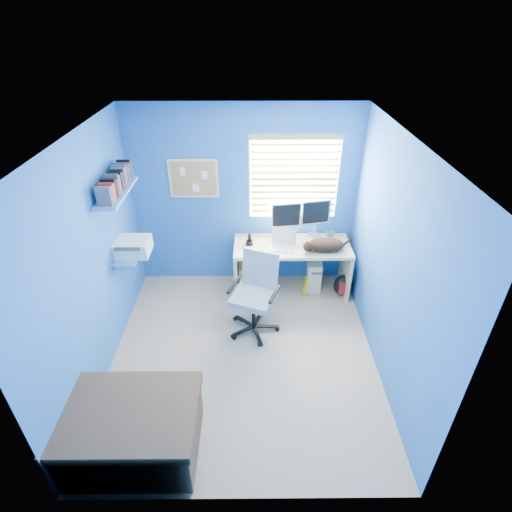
{
  "coord_description": "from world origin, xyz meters",
  "views": [
    {
      "loc": [
        0.12,
        -3.32,
        3.45
      ],
      "look_at": [
        0.15,
        0.65,
        0.95
      ],
      "focal_mm": 28.0,
      "sensor_mm": 36.0,
      "label": 1
    }
  ],
  "objects_px": {
    "desk": "(291,268)",
    "cat": "(326,245)",
    "laptop": "(282,241)",
    "office_chair": "(255,303)",
    "tower_pc": "(314,272)"
  },
  "relations": [
    {
      "from": "desk",
      "to": "laptop",
      "type": "xyz_separation_m",
      "value": [
        -0.14,
        -0.07,
        0.48
      ]
    },
    {
      "from": "desk",
      "to": "office_chair",
      "type": "xyz_separation_m",
      "value": [
        -0.5,
        -0.78,
        0.01
      ]
    },
    {
      "from": "cat",
      "to": "desk",
      "type": "bearing_deg",
      "value": 145.04
    },
    {
      "from": "desk",
      "to": "cat",
      "type": "bearing_deg",
      "value": -18.25
    },
    {
      "from": "cat",
      "to": "tower_pc",
      "type": "height_order",
      "value": "cat"
    },
    {
      "from": "cat",
      "to": "laptop",
      "type": "bearing_deg",
      "value": 156.28
    },
    {
      "from": "tower_pc",
      "to": "office_chair",
      "type": "distance_m",
      "value": 1.23
    },
    {
      "from": "cat",
      "to": "office_chair",
      "type": "xyz_separation_m",
      "value": [
        -0.92,
        -0.64,
        -0.45
      ]
    },
    {
      "from": "office_chair",
      "to": "laptop",
      "type": "bearing_deg",
      "value": 62.99
    },
    {
      "from": "laptop",
      "to": "tower_pc",
      "type": "bearing_deg",
      "value": 33.63
    },
    {
      "from": "laptop",
      "to": "desk",
      "type": "bearing_deg",
      "value": 40.04
    },
    {
      "from": "cat",
      "to": "tower_pc",
      "type": "xyz_separation_m",
      "value": [
        -0.08,
        0.25,
        -0.6
      ]
    },
    {
      "from": "desk",
      "to": "tower_pc",
      "type": "bearing_deg",
      "value": 17.76
    },
    {
      "from": "laptop",
      "to": "office_chair",
      "type": "distance_m",
      "value": 0.92
    },
    {
      "from": "tower_pc",
      "to": "office_chair",
      "type": "relative_size",
      "value": 0.44
    }
  ]
}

